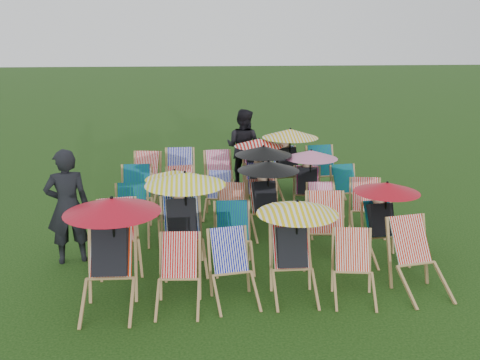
{
  "coord_description": "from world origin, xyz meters",
  "views": [
    {
      "loc": [
        -0.95,
        -8.52,
        3.37
      ],
      "look_at": [
        -0.1,
        0.43,
        0.9
      ],
      "focal_mm": 40.0,
      "sensor_mm": 36.0,
      "label": 1
    }
  ],
  "objects": [
    {
      "name": "deckchair_18",
      "position": [
        -1.98,
        1.14,
        0.48
      ],
      "size": [
        0.64,
        0.89,
        0.96
      ],
      "rotation": [
        0.0,
        0.0,
        0.01
      ],
      "color": "#A7824E",
      "rests_on": "ground"
    },
    {
      "name": "deckchair_24",
      "position": [
        -1.93,
        2.31,
        0.48
      ],
      "size": [
        0.77,
        0.97,
        0.96
      ],
      "rotation": [
        0.0,
        0.0,
        -0.17
      ],
      "color": "#A7824E",
      "rests_on": "ground"
    },
    {
      "name": "deckchair_22",
      "position": [
        1.3,
        1.22,
        0.64
      ],
      "size": [
        1.02,
        1.09,
        1.21
      ],
      "rotation": [
        0.0,
        0.0,
        -0.16
      ],
      "color": "#A7824E",
      "rests_on": "ground"
    },
    {
      "name": "deckchair_12",
      "position": [
        -1.95,
        0.03,
        0.45
      ],
      "size": [
        0.65,
        0.87,
        0.91
      ],
      "rotation": [
        0.0,
        0.0,
        0.06
      ],
      "color": "#A7824E",
      "rests_on": "ground"
    },
    {
      "name": "deckchair_29",
      "position": [
        1.91,
        2.29,
        0.51
      ],
      "size": [
        0.77,
        1.0,
        1.01
      ],
      "rotation": [
        0.0,
        0.0,
        0.11
      ],
      "color": "#A7824E",
      "rests_on": "ground"
    },
    {
      "name": "deckchair_4",
      "position": [
        1.13,
        -2.3,
        0.42
      ],
      "size": [
        0.67,
        0.85,
        0.85
      ],
      "rotation": [
        0.0,
        0.0,
        -0.15
      ],
      "color": "#A7824E",
      "rests_on": "ground"
    },
    {
      "name": "person_rear",
      "position": [
        0.25,
        3.35,
        0.87
      ],
      "size": [
        1.06,
        1.0,
        1.74
      ],
      "primitive_type": "imported",
      "rotation": [
        0.0,
        0.0,
        2.59
      ],
      "color": "black",
      "rests_on": "ground"
    },
    {
      "name": "deckchair_14",
      "position": [
        -0.3,
        0.11,
        0.42
      ],
      "size": [
        0.7,
        0.87,
        0.85
      ],
      "rotation": [
        0.0,
        0.0,
        -0.19
      ],
      "color": "#A7824E",
      "rests_on": "ground"
    },
    {
      "name": "deckchair_0",
      "position": [
        -1.98,
        -2.25,
        0.75
      ],
      "size": [
        1.2,
        1.25,
        1.42
      ],
      "rotation": [
        0.0,
        0.0,
        -0.03
      ],
      "color": "#A7824E",
      "rests_on": "ground"
    },
    {
      "name": "deckchair_6",
      "position": [
        -2.03,
        -1.04,
        0.48
      ],
      "size": [
        0.76,
        0.97,
        0.96
      ],
      "rotation": [
        0.0,
        0.0,
        0.16
      ],
      "color": "#A7824E",
      "rests_on": "ground"
    },
    {
      "name": "deckchair_15",
      "position": [
        0.34,
        0.18,
        0.67
      ],
      "size": [
        1.06,
        1.14,
        1.26
      ],
      "rotation": [
        0.0,
        0.0,
        0.11
      ],
      "color": "#A7824E",
      "rests_on": "ground"
    },
    {
      "name": "deckchair_2",
      "position": [
        -0.44,
        -2.21,
        0.44
      ],
      "size": [
        0.7,
        0.88,
        0.87
      ],
      "rotation": [
        0.0,
        0.0,
        0.16
      ],
      "color": "#A7824E",
      "rests_on": "ground"
    },
    {
      "name": "deckchair_8",
      "position": [
        -0.35,
        -1.15,
        0.45
      ],
      "size": [
        0.6,
        0.84,
        0.91
      ],
      "rotation": [
        0.0,
        0.0,
        -0.01
      ],
      "color": "#A7824E",
      "rests_on": "ground"
    },
    {
      "name": "deckchair_17",
      "position": [
        2.09,
        0.07,
        0.44
      ],
      "size": [
        0.71,
        0.9,
        0.89
      ],
      "rotation": [
        0.0,
        0.0,
        -0.17
      ],
      "color": "#A7824E",
      "rests_on": "ground"
    },
    {
      "name": "deckchair_10",
      "position": [
        1.1,
        -1.05,
        0.49
      ],
      "size": [
        0.74,
        0.96,
        0.98
      ],
      "rotation": [
        0.0,
        0.0,
        -0.1
      ],
      "color": "#A7824E",
      "rests_on": "ground"
    },
    {
      "name": "deckchair_3",
      "position": [
        0.37,
        -2.12,
        0.67
      ],
      "size": [
        1.07,
        1.11,
        1.27
      ],
      "rotation": [
        0.0,
        0.0,
        -0.01
      ],
      "color": "#A7824E",
      "rests_on": "ground"
    },
    {
      "name": "deckchair_21",
      "position": [
        0.39,
        1.28,
        0.68
      ],
      "size": [
        1.09,
        1.13,
        1.3
      ],
      "rotation": [
        0.0,
        0.0,
        -0.01
      ],
      "color": "#A7824E",
      "rests_on": "ground"
    },
    {
      "name": "deckchair_1",
      "position": [
        -1.14,
        -2.31,
        0.44
      ],
      "size": [
        0.63,
        0.84,
        0.87
      ],
      "rotation": [
        0.0,
        0.0,
        -0.07
      ],
      "color": "#A7824E",
      "rests_on": "ground"
    },
    {
      "name": "deckchair_19",
      "position": [
        -1.1,
        1.2,
        0.45
      ],
      "size": [
        0.72,
        0.91,
        0.9
      ],
      "rotation": [
        0.0,
        0.0,
        0.16
      ],
      "color": "#A7824E",
      "rests_on": "ground"
    },
    {
      "name": "person_left",
      "position": [
        -2.8,
        -0.74,
        0.88
      ],
      "size": [
        0.73,
        0.57,
        1.76
      ],
      "primitive_type": "imported",
      "rotation": [
        0.0,
        0.0,
        3.4
      ],
      "color": "black",
      "rests_on": "ground"
    },
    {
      "name": "deckchair_27",
      "position": [
        0.45,
        2.39,
        0.65
      ],
      "size": [
        1.03,
        1.08,
        1.23
      ],
      "rotation": [
        0.0,
        0.0,
        0.02
      ],
      "color": "#A7824E",
      "rests_on": "ground"
    },
    {
      "name": "deckchair_28",
      "position": [
        1.14,
        2.4,
        0.75
      ],
      "size": [
        1.19,
        1.3,
        1.42
      ],
      "rotation": [
        0.0,
        0.0,
        0.21
      ],
      "color": "#A7824E",
      "rests_on": "ground"
    },
    {
      "name": "deckchair_20",
      "position": [
        -0.45,
        1.14,
        0.41
      ],
      "size": [
        0.66,
        0.83,
        0.81
      ],
      "rotation": [
        0.0,
        0.0,
        -0.17
      ],
      "color": "#A7824E",
      "rests_on": "ground"
    },
    {
      "name": "ground",
      "position": [
        0.0,
        0.0,
        0.0
      ],
      "size": [
        100.0,
        100.0,
        0.0
      ],
      "primitive_type": "plane",
      "color": "black",
      "rests_on": "ground"
    },
    {
      "name": "deckchair_25",
      "position": [
        -1.18,
        2.36,
        0.5
      ],
      "size": [
        0.67,
        0.94,
        1.01
      ],
      "rotation": [
        0.0,
        0.0,
        0.01
      ],
      "color": "#A7824E",
      "rests_on": "ground"
    },
    {
      "name": "deckchair_9",
      "position": [
        0.49,
        -1.04,
        0.41
      ],
      "size": [
        0.66,
        0.83,
        0.82
      ],
      "rotation": [
        0.0,
        0.0,
        -0.16
      ],
      "color": "#A7824E",
      "rests_on": "ground"
    },
    {
      "name": "deckchair_7",
      "position": [
        -1.07,
        -1.06,
        0.75
      ],
      "size": [
        1.19,
        1.27,
        1.41
      ],
      "rotation": [
        0.0,
        0.0,
        0.09
      ],
      "color": "#A7824E",
      "rests_on": "ground"
    },
    {
      "name": "deckchair_16",
      "position": [
        1.32,
        0.11,
        0.41
      ],
      "size": [
        0.58,
        0.78,
        0.82
      ],
      "rotation": [
        0.0,
        0.0,
        -0.05
      ],
      "color": "#A7824E",
      "rests_on": "ground"
    },
    {
      "name": "deckchair_23",
      "position": [
        2.11,
        1.24,
        0.42
      ],
      "size": [
        0.66,
        0.85,
        0.85
      ],
      "rotation": [
        0.0,
        0.0,
        0.14
      ],
      "color": "#A7824E",
      "rests_on": "ground"
    },
    {
      "name": "deckchair_13",
      "position": [
        -1.26,
        0.09,
        0.62
      ],
      "size": [
        0.98,
        1.04,
        1.17
      ],
      "rotation": [
        0.0,
        0.0,
        0.08
      ],
      "color": "#A7824E",
      "rests_on": "ground"
    },
    {
      "name": "deckchair_26",
      "position": [
        -0.34,
        2.28,
        0.48
      ],
      "size": [
        0.71,
        0.93,
        0.96
      ],
      "rotation": [
        0.0,
        0.0,
        0.08
      ],
      "color": "#A7824E",
      "rests_on": "ground"
    },
    {
      "name": "deckchair_11",
      "position": [
        1.98,
        -1.05,
        0.63
      ],
      "size": [
        1.0,
        1.06,
        1.19
      ],
      "rotation": [
        0.0,
        0.0,
        0.09
      ],
      "color": "#A7824E",
      "rests_on": "ground"
    },
    {
      "name": "deckchair_5",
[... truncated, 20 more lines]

